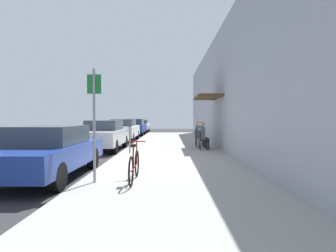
{
  "coord_description": "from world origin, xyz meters",
  "views": [
    {
      "loc": [
        2.13,
        -9.42,
        1.6
      ],
      "look_at": [
        2.02,
        8.78,
        1.05
      ],
      "focal_mm": 29.22,
      "sensor_mm": 36.0,
      "label": 1
    }
  ],
  "objects_px": {
    "street_sign": "(94,116)",
    "cafe_chair_1": "(200,138)",
    "cafe_chair_0": "(202,139)",
    "parking_meter": "(130,135)",
    "parked_car_4": "(141,126)",
    "seated_patron_2": "(199,133)",
    "bicycle_0": "(134,166)",
    "parked_car_1": "(104,135)",
    "cafe_chair_2": "(198,136)",
    "parked_car_0": "(49,151)",
    "parked_car_2": "(123,130)",
    "parked_car_3": "(135,127)",
    "seated_patron_1": "(201,134)",
    "seated_patron_0": "(203,135)"
  },
  "relations": [
    {
      "from": "street_sign",
      "to": "cafe_chair_1",
      "type": "bearing_deg",
      "value": 65.7
    },
    {
      "from": "cafe_chair_0",
      "to": "street_sign",
      "type": "bearing_deg",
      "value": -117.04
    },
    {
      "from": "parking_meter",
      "to": "street_sign",
      "type": "bearing_deg",
      "value": -90.55
    },
    {
      "from": "cafe_chair_0",
      "to": "parked_car_4",
      "type": "bearing_deg",
      "value": 104.82
    },
    {
      "from": "seated_patron_2",
      "to": "bicycle_0",
      "type": "bearing_deg",
      "value": -106.39
    },
    {
      "from": "parked_car_1",
      "to": "cafe_chair_2",
      "type": "height_order",
      "value": "parked_car_1"
    },
    {
      "from": "street_sign",
      "to": "bicycle_0",
      "type": "xyz_separation_m",
      "value": [
        0.9,
        0.1,
        -1.16
      ]
    },
    {
      "from": "parked_car_0",
      "to": "parked_car_4",
      "type": "distance_m",
      "value": 23.15
    },
    {
      "from": "parked_car_2",
      "to": "cafe_chair_1",
      "type": "height_order",
      "value": "parked_car_2"
    },
    {
      "from": "street_sign",
      "to": "cafe_chair_1",
      "type": "relative_size",
      "value": 2.99
    },
    {
      "from": "parked_car_3",
      "to": "street_sign",
      "type": "height_order",
      "value": "street_sign"
    },
    {
      "from": "parked_car_1",
      "to": "parking_meter",
      "type": "bearing_deg",
      "value": -52.03
    },
    {
      "from": "parked_car_4",
      "to": "bicycle_0",
      "type": "relative_size",
      "value": 2.57
    },
    {
      "from": "parked_car_4",
      "to": "parked_car_1",
      "type": "bearing_deg",
      "value": -90.0
    },
    {
      "from": "parking_meter",
      "to": "street_sign",
      "type": "relative_size",
      "value": 0.51
    },
    {
      "from": "parked_car_0",
      "to": "parked_car_2",
      "type": "xyz_separation_m",
      "value": [
        0.0,
        11.76,
        0.05
      ]
    },
    {
      "from": "cafe_chair_2",
      "to": "parked_car_2",
      "type": "bearing_deg",
      "value": 135.98
    },
    {
      "from": "cafe_chair_1",
      "to": "cafe_chair_2",
      "type": "bearing_deg",
      "value": 90.05
    },
    {
      "from": "parked_car_2",
      "to": "cafe_chair_2",
      "type": "distance_m",
      "value": 6.57
    },
    {
      "from": "bicycle_0",
      "to": "parked_car_2",
      "type": "bearing_deg",
      "value": 100.71
    },
    {
      "from": "parked_car_2",
      "to": "seated_patron_1",
      "type": "bearing_deg",
      "value": -49.62
    },
    {
      "from": "seated_patron_0",
      "to": "cafe_chair_1",
      "type": "xyz_separation_m",
      "value": [
        -0.06,
        0.82,
        -0.19
      ]
    },
    {
      "from": "cafe_chair_0",
      "to": "cafe_chair_1",
      "type": "bearing_deg",
      "value": 89.9
    },
    {
      "from": "parked_car_4",
      "to": "parking_meter",
      "type": "xyz_separation_m",
      "value": [
        1.55,
        -18.98,
        0.17
      ]
    },
    {
      "from": "parking_meter",
      "to": "cafe_chair_1",
      "type": "relative_size",
      "value": 1.52
    },
    {
      "from": "parked_car_3",
      "to": "parked_car_4",
      "type": "height_order",
      "value": "parked_car_3"
    },
    {
      "from": "cafe_chair_0",
      "to": "seated_patron_0",
      "type": "bearing_deg",
      "value": 4.76
    },
    {
      "from": "street_sign",
      "to": "seated_patron_0",
      "type": "xyz_separation_m",
      "value": [
        3.28,
        6.32,
        -0.82
      ]
    },
    {
      "from": "cafe_chair_0",
      "to": "parked_car_1",
      "type": "bearing_deg",
      "value": 169.66
    },
    {
      "from": "cafe_chair_1",
      "to": "seated_patron_2",
      "type": "relative_size",
      "value": 0.67
    },
    {
      "from": "cafe_chair_2",
      "to": "cafe_chair_0",
      "type": "bearing_deg",
      "value": -90.01
    },
    {
      "from": "parked_car_3",
      "to": "cafe_chair_0",
      "type": "bearing_deg",
      "value": -69.49
    },
    {
      "from": "parked_car_4",
      "to": "cafe_chair_2",
      "type": "distance_m",
      "value": 16.64
    },
    {
      "from": "parked_car_2",
      "to": "cafe_chair_2",
      "type": "relative_size",
      "value": 5.06
    },
    {
      "from": "seated_patron_0",
      "to": "seated_patron_2",
      "type": "height_order",
      "value": "same"
    },
    {
      "from": "seated_patron_0",
      "to": "parked_car_3",
      "type": "bearing_deg",
      "value": 110.75
    },
    {
      "from": "parked_car_0",
      "to": "parked_car_2",
      "type": "relative_size",
      "value": 1.0
    },
    {
      "from": "cafe_chair_1",
      "to": "seated_patron_2",
      "type": "bearing_deg",
      "value": 86.85
    },
    {
      "from": "cafe_chair_0",
      "to": "cafe_chair_2",
      "type": "relative_size",
      "value": 1.0
    },
    {
      "from": "parked_car_3",
      "to": "cafe_chair_2",
      "type": "relative_size",
      "value": 5.06
    },
    {
      "from": "street_sign",
      "to": "cafe_chair_1",
      "type": "height_order",
      "value": "street_sign"
    },
    {
      "from": "parked_car_3",
      "to": "parked_car_2",
      "type": "bearing_deg",
      "value": -90.0
    },
    {
      "from": "parked_car_4",
      "to": "cafe_chair_1",
      "type": "relative_size",
      "value": 5.06
    },
    {
      "from": "parked_car_1",
      "to": "seated_patron_1",
      "type": "height_order",
      "value": "parked_car_1"
    },
    {
      "from": "parked_car_2",
      "to": "parking_meter",
      "type": "bearing_deg",
      "value": -78.46
    },
    {
      "from": "parked_car_3",
      "to": "parking_meter",
      "type": "distance_m",
      "value": 13.84
    },
    {
      "from": "cafe_chair_1",
      "to": "cafe_chair_2",
      "type": "relative_size",
      "value": 1.0
    },
    {
      "from": "cafe_chair_0",
      "to": "cafe_chair_2",
      "type": "height_order",
      "value": "same"
    },
    {
      "from": "parked_car_3",
      "to": "cafe_chair_1",
      "type": "xyz_separation_m",
      "value": [
        4.73,
        -11.8,
        -0.14
      ]
    },
    {
      "from": "bicycle_0",
      "to": "cafe_chair_2",
      "type": "relative_size",
      "value": 1.97
    }
  ]
}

